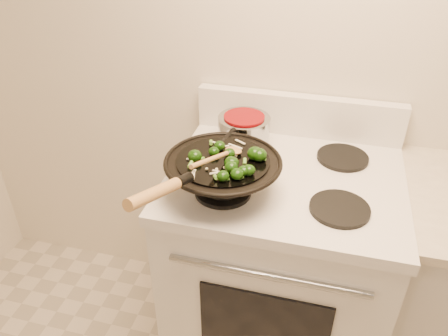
# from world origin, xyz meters

# --- Properties ---
(stove) EXTENTS (0.78, 0.67, 1.08)m
(stove) POSITION_xyz_m (-0.23, 1.17, 0.47)
(stove) COLOR white
(stove) RESTS_ON ground
(wok) EXTENTS (0.36, 0.59, 0.23)m
(wok) POSITION_xyz_m (-0.41, 1.02, 0.99)
(wok) COLOR black
(wok) RESTS_ON stove
(stirfry) EXTENTS (0.24, 0.25, 0.04)m
(stirfry) POSITION_xyz_m (-0.37, 1.00, 1.06)
(stirfry) COLOR black
(stirfry) RESTS_ON wok
(wooden_spoon) EXTENTS (0.10, 0.25, 0.08)m
(wooden_spoon) POSITION_xyz_m (-0.41, 1.00, 1.07)
(wooden_spoon) COLOR #AF7E45
(wooden_spoon) RESTS_ON wok
(saucepan) EXTENTS (0.19, 0.30, 0.11)m
(saucepan) POSITION_xyz_m (-0.41, 1.32, 0.99)
(saucepan) COLOR #9A9EA2
(saucepan) RESTS_ON stove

